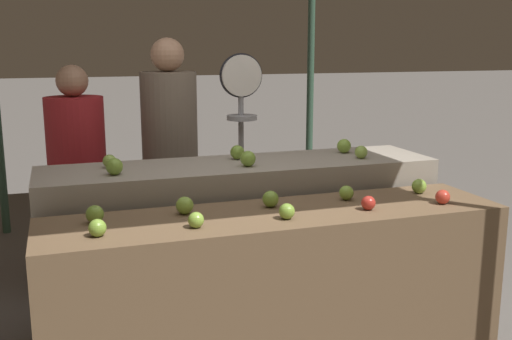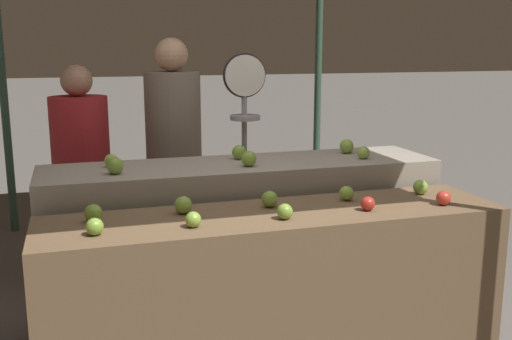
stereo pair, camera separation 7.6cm
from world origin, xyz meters
The scene contains 21 objects.
display_counter_front centered at (0.00, 0.00, 0.44)m, with size 2.26×0.55×0.87m, color brown.
display_counter_back centered at (0.00, 0.60, 0.50)m, with size 2.26×0.55×1.00m, color gray.
apple_front_0 centered at (-0.85, -0.11, 0.91)m, with size 0.08×0.08×0.08m, color #7AA338.
apple_front_1 centered at (-0.43, -0.12, 0.91)m, with size 0.07×0.07×0.07m, color #84AD3D.
apple_front_2 centered at (0.00, -0.12, 0.91)m, with size 0.07×0.07×0.07m, color #7AA338.
apple_front_3 centered at (0.44, -0.10, 0.91)m, with size 0.07×0.07×0.07m, color #B72D23.
apple_front_4 centered at (0.85, -0.12, 0.91)m, with size 0.07×0.07×0.07m, color red.
apple_front_5 centered at (-0.85, 0.10, 0.91)m, with size 0.08×0.08×0.08m, color #7AA338.
apple_front_6 centered at (-0.43, 0.11, 0.91)m, with size 0.08×0.08×0.08m, color #84AD3D.
apple_front_7 centered at (0.00, 0.10, 0.91)m, with size 0.08×0.08×0.08m, color #7AA338.
apple_front_8 centered at (0.42, 0.11, 0.91)m, with size 0.08×0.08×0.08m, color #84AD3D.
apple_front_9 centered at (0.86, 0.11, 0.91)m, with size 0.08×0.08×0.08m, color #84AD3D.
apple_back_0 centered at (-0.72, 0.50, 1.05)m, with size 0.09×0.09×0.09m, color #7AA338.
apple_back_1 centered at (0.01, 0.49, 1.05)m, with size 0.09×0.09×0.09m, color #7AA338.
apple_back_2 centered at (0.71, 0.50, 1.04)m, with size 0.08×0.08×0.08m, color #8EB247.
apple_back_3 centered at (-0.73, 0.70, 1.04)m, with size 0.07×0.07×0.07m, color #8EB247.
apple_back_4 centered at (0.01, 0.71, 1.05)m, with size 0.08×0.08×0.08m, color #7AA338.
apple_back_5 centered at (0.70, 0.70, 1.05)m, with size 0.09×0.09×0.09m, color #84AD3D.
produce_scale centered at (0.17, 1.16, 1.18)m, with size 0.29×0.20×1.61m.
person_vendor_at_scale centered at (-0.26, 1.42, 0.98)m, with size 0.51×0.51×1.71m.
person_customer_left centered at (-0.88, 1.39, 0.88)m, with size 0.40×0.40×1.54m.
Camera 1 is at (-0.98, -2.61, 1.67)m, focal length 42.00 mm.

